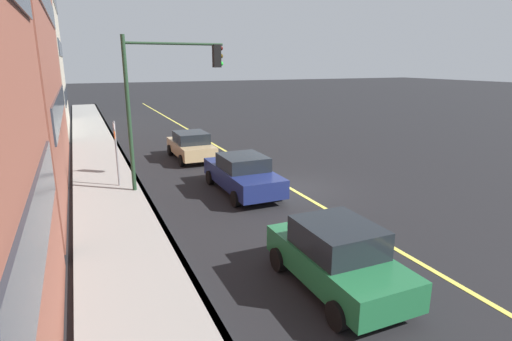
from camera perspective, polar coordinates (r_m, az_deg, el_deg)
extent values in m
plane|color=black|center=(17.06, 4.92, -2.58)|extent=(200.00, 200.00, 0.00)
cube|color=gray|center=(15.14, -19.23, -5.41)|extent=(80.00, 2.70, 0.15)
cube|color=slate|center=(15.26, -14.48, -4.86)|extent=(80.00, 0.16, 0.15)
cube|color=#D8CC4C|center=(17.06, 4.92, -2.56)|extent=(80.00, 0.16, 0.01)
cube|color=#262D38|center=(6.17, -28.52, -8.14)|extent=(8.43, 0.06, 1.10)
cube|color=#262D38|center=(19.91, -25.88, 8.30)|extent=(14.10, 0.06, 1.10)
cube|color=#262D38|center=(19.97, -27.31, 20.19)|extent=(14.10, 0.06, 1.10)
cube|color=#262D38|center=(35.09, -25.18, 9.64)|extent=(9.63, 0.06, 1.10)
cube|color=#262D38|center=(35.02, -25.81, 15.18)|extent=(9.63, 0.06, 1.10)
cube|color=#262D38|center=(35.28, -26.47, 20.68)|extent=(9.63, 0.06, 1.10)
cube|color=tan|center=(22.38, -9.15, 3.15)|extent=(4.20, 1.75, 0.64)
cube|color=black|center=(22.14, -9.13, 4.62)|extent=(1.98, 1.61, 0.57)
cylinder|color=black|center=(23.58, -11.99, 2.82)|extent=(0.60, 0.22, 0.60)
cylinder|color=black|center=(23.97, -8.00, 3.20)|extent=(0.60, 0.22, 0.60)
cylinder|color=black|center=(20.93, -10.39, 1.38)|extent=(0.60, 0.22, 0.60)
cylinder|color=black|center=(21.37, -5.94, 1.83)|extent=(0.60, 0.22, 0.60)
cube|color=navy|center=(16.45, -1.94, -0.84)|extent=(4.72, 1.81, 0.70)
cube|color=black|center=(16.21, -1.85, 1.20)|extent=(1.94, 1.67, 0.54)
cylinder|color=black|center=(17.68, -6.48, -0.98)|extent=(0.60, 0.22, 0.60)
cylinder|color=black|center=(18.26, -1.17, -0.37)|extent=(0.60, 0.22, 0.60)
cylinder|color=black|center=(14.86, -2.86, -4.01)|extent=(0.60, 0.22, 0.60)
cylinder|color=black|center=(15.55, 3.26, -3.15)|extent=(0.60, 0.22, 0.60)
cube|color=#1E6038|center=(9.79, 11.27, -12.67)|extent=(3.91, 1.73, 0.67)
cube|color=black|center=(9.51, 11.44, -9.15)|extent=(1.88, 1.59, 0.63)
cylinder|color=black|center=(10.52, 3.19, -12.36)|extent=(0.60, 0.22, 0.60)
cylinder|color=black|center=(11.32, 10.98, -10.58)|extent=(0.60, 0.22, 0.60)
cylinder|color=black|center=(8.63, 11.43, -19.37)|extent=(0.60, 0.22, 0.60)
cylinder|color=black|center=(9.58, 20.09, -16.29)|extent=(0.60, 0.22, 0.60)
cylinder|color=#1E3823|center=(16.48, -17.44, 7.09)|extent=(0.16, 0.16, 6.13)
cylinder|color=#1E3823|center=(16.68, -11.33, 17.10)|extent=(0.10, 3.86, 0.10)
cube|color=black|center=(17.13, -5.56, 15.74)|extent=(0.28, 0.30, 0.90)
sphere|color=#360605|center=(17.19, -4.99, 16.75)|extent=(0.18, 0.18, 0.18)
sphere|color=#392905|center=(17.18, -4.96, 15.76)|extent=(0.18, 0.18, 0.18)
sphere|color=green|center=(17.18, -4.94, 14.75)|extent=(0.18, 0.18, 0.18)
cylinder|color=slate|center=(17.59, -18.99, 2.00)|extent=(0.08, 0.08, 2.85)
cube|color=white|center=(17.38, -19.40, 5.93)|extent=(0.60, 0.02, 0.20)
cube|color=#DB5919|center=(17.43, -19.30, 4.80)|extent=(0.44, 0.02, 0.28)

